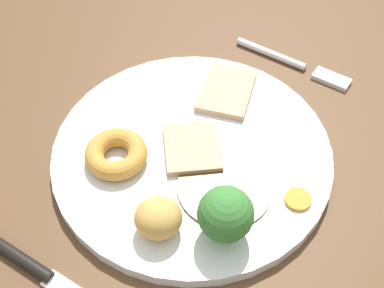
{
  "coord_description": "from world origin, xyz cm",
  "views": [
    {
      "loc": [
        27.19,
        22.89,
        48.47
      ],
      "look_at": [
        -1.27,
        2.81,
        6.0
      ],
      "focal_mm": 49.45,
      "sensor_mm": 36.0,
      "label": 1
    }
  ],
  "objects_px": {
    "roast_potato_left": "(158,218)",
    "carrot_coin_front": "(298,199)",
    "dinner_plate": "(192,154)",
    "meat_slice_main": "(192,148)",
    "fork": "(295,64)",
    "knife": "(43,274)",
    "yorkshire_pudding": "(116,154)",
    "meat_slice_under": "(226,91)",
    "broccoli_floret": "(226,214)"
  },
  "relations": [
    {
      "from": "carrot_coin_front",
      "to": "knife",
      "type": "relative_size",
      "value": 0.14
    },
    {
      "from": "dinner_plate",
      "to": "knife",
      "type": "height_order",
      "value": "dinner_plate"
    },
    {
      "from": "carrot_coin_front",
      "to": "fork",
      "type": "distance_m",
      "value": 0.21
    },
    {
      "from": "meat_slice_main",
      "to": "knife",
      "type": "xyz_separation_m",
      "value": [
        0.19,
        -0.03,
        -0.01
      ]
    },
    {
      "from": "yorkshire_pudding",
      "to": "meat_slice_main",
      "type": "bearing_deg",
      "value": 134.78
    },
    {
      "from": "meat_slice_main",
      "to": "fork",
      "type": "bearing_deg",
      "value": 173.85
    },
    {
      "from": "roast_potato_left",
      "to": "knife",
      "type": "xyz_separation_m",
      "value": [
        0.09,
        -0.06,
        -0.03
      ]
    },
    {
      "from": "roast_potato_left",
      "to": "carrot_coin_front",
      "type": "relative_size",
      "value": 1.68
    },
    {
      "from": "fork",
      "to": "knife",
      "type": "distance_m",
      "value": 0.39
    },
    {
      "from": "broccoli_floret",
      "to": "yorkshire_pudding",
      "type": "bearing_deg",
      "value": -93.17
    },
    {
      "from": "dinner_plate",
      "to": "fork",
      "type": "relative_size",
      "value": 1.93
    },
    {
      "from": "dinner_plate",
      "to": "knife",
      "type": "xyz_separation_m",
      "value": [
        0.19,
        -0.03,
        -0.0
      ]
    },
    {
      "from": "dinner_plate",
      "to": "broccoli_floret",
      "type": "xyz_separation_m",
      "value": [
        0.06,
        0.08,
        0.04
      ]
    },
    {
      "from": "dinner_plate",
      "to": "yorkshire_pudding",
      "type": "xyz_separation_m",
      "value": [
        0.06,
        -0.06,
        0.02
      ]
    },
    {
      "from": "yorkshire_pudding",
      "to": "meat_slice_under",
      "type": "bearing_deg",
      "value": 164.98
    },
    {
      "from": "meat_slice_main",
      "to": "knife",
      "type": "bearing_deg",
      "value": -9.78
    },
    {
      "from": "dinner_plate",
      "to": "meat_slice_main",
      "type": "xyz_separation_m",
      "value": [
        0.0,
        0.0,
        0.01
      ]
    },
    {
      "from": "yorkshire_pudding",
      "to": "dinner_plate",
      "type": "bearing_deg",
      "value": 134.95
    },
    {
      "from": "meat_slice_main",
      "to": "carrot_coin_front",
      "type": "relative_size",
      "value": 2.45
    },
    {
      "from": "dinner_plate",
      "to": "yorkshire_pudding",
      "type": "distance_m",
      "value": 0.08
    },
    {
      "from": "yorkshire_pudding",
      "to": "carrot_coin_front",
      "type": "height_order",
      "value": "yorkshire_pudding"
    },
    {
      "from": "dinner_plate",
      "to": "meat_slice_main",
      "type": "distance_m",
      "value": 0.01
    },
    {
      "from": "meat_slice_under",
      "to": "meat_slice_main",
      "type": "bearing_deg",
      "value": 10.21
    },
    {
      "from": "meat_slice_under",
      "to": "carrot_coin_front",
      "type": "distance_m",
      "value": 0.16
    },
    {
      "from": "yorkshire_pudding",
      "to": "carrot_coin_front",
      "type": "relative_size",
      "value": 2.44
    },
    {
      "from": "carrot_coin_front",
      "to": "broccoli_floret",
      "type": "distance_m",
      "value": 0.09
    },
    {
      "from": "dinner_plate",
      "to": "fork",
      "type": "height_order",
      "value": "dinner_plate"
    },
    {
      "from": "yorkshire_pudding",
      "to": "knife",
      "type": "relative_size",
      "value": 0.35
    },
    {
      "from": "carrot_coin_front",
      "to": "dinner_plate",
      "type": "bearing_deg",
      "value": -86.22
    },
    {
      "from": "carrot_coin_front",
      "to": "fork",
      "type": "height_order",
      "value": "carrot_coin_front"
    },
    {
      "from": "fork",
      "to": "meat_slice_under",
      "type": "bearing_deg",
      "value": -112.77
    },
    {
      "from": "broccoli_floret",
      "to": "meat_slice_under",
      "type": "bearing_deg",
      "value": -147.82
    },
    {
      "from": "dinner_plate",
      "to": "roast_potato_left",
      "type": "bearing_deg",
      "value": 17.17
    },
    {
      "from": "dinner_plate",
      "to": "roast_potato_left",
      "type": "distance_m",
      "value": 0.1
    },
    {
      "from": "dinner_plate",
      "to": "meat_slice_under",
      "type": "bearing_deg",
      "value": -169.96
    },
    {
      "from": "roast_potato_left",
      "to": "fork",
      "type": "height_order",
      "value": "roast_potato_left"
    },
    {
      "from": "meat_slice_under",
      "to": "carrot_coin_front",
      "type": "bearing_deg",
      "value": 58.57
    },
    {
      "from": "broccoli_floret",
      "to": "carrot_coin_front",
      "type": "bearing_deg",
      "value": 151.02
    },
    {
      "from": "meat_slice_main",
      "to": "yorkshire_pudding",
      "type": "distance_m",
      "value": 0.08
    },
    {
      "from": "meat_slice_main",
      "to": "roast_potato_left",
      "type": "relative_size",
      "value": 1.46
    },
    {
      "from": "yorkshire_pudding",
      "to": "roast_potato_left",
      "type": "relative_size",
      "value": 1.45
    },
    {
      "from": "meat_slice_main",
      "to": "meat_slice_under",
      "type": "distance_m",
      "value": 0.09
    },
    {
      "from": "meat_slice_under",
      "to": "yorkshire_pudding",
      "type": "relative_size",
      "value": 1.2
    },
    {
      "from": "meat_slice_main",
      "to": "dinner_plate",
      "type": "bearing_deg",
      "value": -98.07
    },
    {
      "from": "fork",
      "to": "meat_slice_main",
      "type": "bearing_deg",
      "value": -98.7
    },
    {
      "from": "roast_potato_left",
      "to": "dinner_plate",
      "type": "bearing_deg",
      "value": -162.83
    },
    {
      "from": "dinner_plate",
      "to": "yorkshire_pudding",
      "type": "relative_size",
      "value": 4.57
    },
    {
      "from": "broccoli_floret",
      "to": "fork",
      "type": "xyz_separation_m",
      "value": [
        -0.26,
        -0.06,
        -0.04
      ]
    },
    {
      "from": "roast_potato_left",
      "to": "meat_slice_main",
      "type": "bearing_deg",
      "value": -162.98
    },
    {
      "from": "yorkshire_pudding",
      "to": "roast_potato_left",
      "type": "xyz_separation_m",
      "value": [
        0.04,
        0.09,
        0.01
      ]
    }
  ]
}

